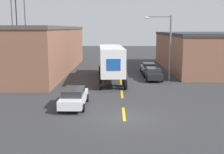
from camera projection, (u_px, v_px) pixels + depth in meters
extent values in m
plane|color=#333335|center=(124.00, 118.00, 19.38)|extent=(160.00, 160.00, 0.00)
cube|color=gold|center=(124.00, 114.00, 20.21)|extent=(0.20, 3.24, 0.01)
cube|color=gold|center=(122.00, 94.00, 26.32)|extent=(0.20, 3.24, 0.01)
cube|color=gold|center=(121.00, 82.00, 32.43)|extent=(0.20, 3.24, 0.01)
cube|color=brown|center=(40.00, 50.00, 39.90)|extent=(8.79, 27.42, 5.96)
cube|color=#4C4742|center=(39.00, 28.00, 39.36)|extent=(8.99, 27.62, 0.40)
cube|color=brown|center=(209.00, 52.00, 41.87)|extent=(12.90, 21.13, 5.07)
cube|color=#333338|center=(210.00, 34.00, 41.40)|extent=(13.10, 21.33, 0.40)
cube|color=navy|center=(109.00, 59.00, 37.81)|extent=(2.55, 3.08, 2.83)
cube|color=white|center=(111.00, 60.00, 31.46)|extent=(3.07, 9.28, 2.89)
cube|color=#194CA3|center=(114.00, 65.00, 26.95)|extent=(1.37, 0.12, 1.15)
cylinder|color=black|center=(118.00, 69.00, 38.48)|extent=(0.35, 1.10, 1.08)
cylinder|color=black|center=(100.00, 69.00, 38.36)|extent=(0.35, 1.10, 1.08)
cylinder|color=black|center=(119.00, 71.00, 37.32)|extent=(0.35, 1.10, 1.08)
cylinder|color=black|center=(100.00, 71.00, 37.20)|extent=(0.35, 1.10, 1.08)
cylinder|color=black|center=(124.00, 82.00, 29.55)|extent=(0.35, 1.10, 1.08)
cylinder|color=black|center=(100.00, 82.00, 29.42)|extent=(0.35, 1.10, 1.08)
cylinder|color=black|center=(125.00, 84.00, 28.17)|extent=(0.35, 1.10, 1.08)
cylinder|color=black|center=(101.00, 85.00, 28.05)|extent=(0.35, 1.10, 1.08)
cube|color=black|center=(153.00, 74.00, 33.58)|extent=(1.75, 4.79, 0.66)
cube|color=#23282D|center=(153.00, 70.00, 33.33)|extent=(1.54, 2.49, 0.50)
cylinder|color=black|center=(158.00, 75.00, 35.08)|extent=(0.22, 0.63, 0.63)
cylinder|color=black|center=(144.00, 75.00, 35.10)|extent=(0.22, 0.63, 0.63)
cylinder|color=black|center=(162.00, 79.00, 32.16)|extent=(0.22, 0.63, 0.63)
cylinder|color=black|center=(147.00, 79.00, 32.18)|extent=(0.22, 0.63, 0.63)
cube|color=silver|center=(74.00, 98.00, 22.05)|extent=(1.75, 4.79, 0.66)
cube|color=#23282D|center=(74.00, 92.00, 21.81)|extent=(1.54, 2.49, 0.50)
cylinder|color=black|center=(87.00, 98.00, 23.56)|extent=(0.22, 0.63, 0.63)
cylinder|color=black|center=(66.00, 98.00, 23.58)|extent=(0.22, 0.63, 0.63)
cylinder|color=black|center=(83.00, 108.00, 20.63)|extent=(0.22, 0.63, 0.63)
cylinder|color=black|center=(59.00, 108.00, 20.66)|extent=(0.22, 0.63, 0.63)
cube|color=#B2B2B7|center=(148.00, 69.00, 38.08)|extent=(1.75, 4.79, 0.66)
cube|color=#23282D|center=(149.00, 65.00, 37.83)|extent=(1.54, 2.49, 0.50)
cylinder|color=black|center=(153.00, 70.00, 39.58)|extent=(0.22, 0.63, 0.63)
cylinder|color=black|center=(141.00, 70.00, 39.61)|extent=(0.22, 0.63, 0.63)
cylinder|color=black|center=(156.00, 73.00, 36.66)|extent=(0.22, 0.63, 0.63)
cylinder|color=black|center=(143.00, 73.00, 36.68)|extent=(0.22, 0.63, 0.63)
cylinder|color=#47474C|center=(25.00, 22.00, 69.96)|extent=(0.28, 0.28, 15.48)
cylinder|color=#47474C|center=(17.00, 22.00, 71.53)|extent=(0.28, 0.28, 15.48)
cylinder|color=#47474C|center=(12.00, 21.00, 68.46)|extent=(0.28, 0.28, 15.48)
cylinder|color=slate|center=(170.00, 49.00, 32.17)|extent=(0.20, 0.20, 7.53)
cylinder|color=slate|center=(159.00, 17.00, 31.57)|extent=(2.80, 0.11, 0.11)
ellipsoid|color=silver|center=(146.00, 18.00, 31.60)|extent=(0.56, 0.32, 0.22)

